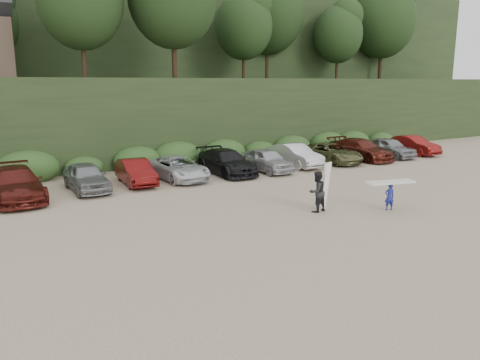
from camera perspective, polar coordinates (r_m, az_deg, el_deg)
ground at (r=19.89m, az=6.44°, el=-4.96°), size 120.00×120.00×0.00m
hillside_backdrop at (r=52.59m, az=-18.96°, el=17.25°), size 90.00×41.50×28.00m
parked_cars at (r=28.42m, az=-4.86°, el=1.74°), size 39.31×6.05×1.63m
child_surfer at (r=22.21m, az=17.80°, el=-1.22°), size 2.34×1.19×1.35m
adult_surfer at (r=21.20m, az=9.44°, el=-1.35°), size 1.40×0.83×2.19m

